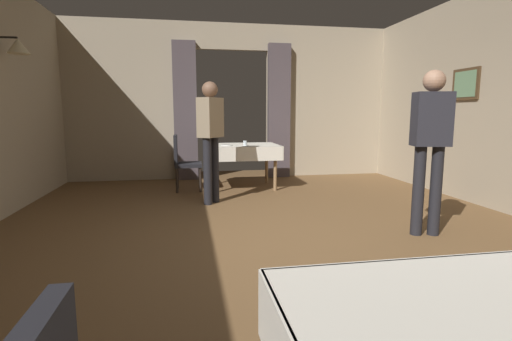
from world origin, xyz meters
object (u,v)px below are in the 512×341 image
glass_mid_b (245,143)px  plate_mid_a (227,145)px  person_waiter_by_doorway (211,132)px  person_diner_standing_aside (430,139)px  chair_mid_left (183,160)px  dining_table_mid (242,150)px

glass_mid_b → plate_mid_a: bearing=166.3°
person_waiter_by_doorway → person_diner_standing_aside: bearing=-40.8°
chair_mid_left → plate_mid_a: bearing=-4.3°
chair_mid_left → dining_table_mid: bearing=4.7°
plate_mid_a → glass_mid_b: bearing=-13.7°
plate_mid_a → person_diner_standing_aside: size_ratio=0.11×
dining_table_mid → chair_mid_left: chair_mid_left is taller
glass_mid_b → person_waiter_by_doorway: (-0.62, -0.89, 0.23)m
dining_table_mid → chair_mid_left: bearing=-175.3°
plate_mid_a → person_diner_standing_aside: (1.83, -2.81, 0.27)m
person_diner_standing_aside → chair_mid_left: bearing=131.7°
glass_mid_b → person_waiter_by_doorway: bearing=-125.1°
plate_mid_a → person_waiter_by_doorway: size_ratio=0.11×
glass_mid_b → person_diner_standing_aside: person_diner_standing_aside is taller
dining_table_mid → plate_mid_a: 0.33m
chair_mid_left → plate_mid_a: 0.77m
plate_mid_a → chair_mid_left: bearing=175.7°
plate_mid_a → person_diner_standing_aside: 3.36m
plate_mid_a → person_diner_standing_aside: person_diner_standing_aside is taller
chair_mid_left → plate_mid_a: (0.73, -0.05, 0.24)m
chair_mid_left → glass_mid_b: (1.03, -0.13, 0.28)m
dining_table_mid → plate_mid_a: (-0.28, -0.14, 0.10)m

